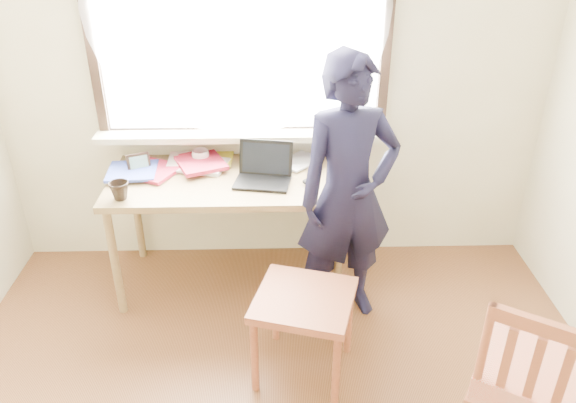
{
  "coord_description": "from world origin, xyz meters",
  "views": [
    {
      "loc": [
        -0.0,
        -1.43,
        2.27
      ],
      "look_at": [
        0.06,
        0.95,
        0.97
      ],
      "focal_mm": 35.0,
      "sensor_mm": 36.0,
      "label": 1
    }
  ],
  "objects_px": {
    "mug_white": "(201,157)",
    "person": "(348,194)",
    "laptop": "(264,172)",
    "work_chair": "(304,308)",
    "mug_dark": "(120,191)",
    "side_chair": "(531,381)",
    "desk": "(228,189)"
  },
  "relations": [
    {
      "from": "work_chair",
      "to": "side_chair",
      "type": "bearing_deg",
      "value": -32.77
    },
    {
      "from": "laptop",
      "to": "person",
      "type": "bearing_deg",
      "value": -29.74
    },
    {
      "from": "work_chair",
      "to": "person",
      "type": "height_order",
      "value": "person"
    },
    {
      "from": "mug_dark",
      "to": "side_chair",
      "type": "distance_m",
      "value": 2.26
    },
    {
      "from": "desk",
      "to": "laptop",
      "type": "distance_m",
      "value": 0.26
    },
    {
      "from": "laptop",
      "to": "side_chair",
      "type": "relative_size",
      "value": 0.39
    },
    {
      "from": "mug_white",
      "to": "person",
      "type": "height_order",
      "value": "person"
    },
    {
      "from": "mug_dark",
      "to": "mug_white",
      "type": "bearing_deg",
      "value": 49.91
    },
    {
      "from": "mug_white",
      "to": "mug_dark",
      "type": "height_order",
      "value": "mug_dark"
    },
    {
      "from": "laptop",
      "to": "work_chair",
      "type": "relative_size",
      "value": 0.62
    },
    {
      "from": "mug_white",
      "to": "desk",
      "type": "bearing_deg",
      "value": -50.85
    },
    {
      "from": "mug_dark",
      "to": "person",
      "type": "bearing_deg",
      "value": -2.25
    },
    {
      "from": "desk",
      "to": "mug_white",
      "type": "distance_m",
      "value": 0.31
    },
    {
      "from": "desk",
      "to": "mug_white",
      "type": "height_order",
      "value": "mug_white"
    },
    {
      "from": "desk",
      "to": "mug_dark",
      "type": "bearing_deg",
      "value": -156.52
    },
    {
      "from": "mug_white",
      "to": "side_chair",
      "type": "height_order",
      "value": "side_chair"
    },
    {
      "from": "work_chair",
      "to": "laptop",
      "type": "bearing_deg",
      "value": 104.68
    },
    {
      "from": "person",
      "to": "work_chair",
      "type": "bearing_deg",
      "value": -131.74
    },
    {
      "from": "mug_dark",
      "to": "side_chair",
      "type": "relative_size",
      "value": 0.12
    },
    {
      "from": "mug_white",
      "to": "side_chair",
      "type": "distance_m",
      "value": 2.25
    },
    {
      "from": "mug_white",
      "to": "person",
      "type": "distance_m",
      "value": 1.02
    },
    {
      "from": "desk",
      "to": "work_chair",
      "type": "distance_m",
      "value": 0.96
    },
    {
      "from": "laptop",
      "to": "mug_white",
      "type": "bearing_deg",
      "value": 147.78
    },
    {
      "from": "mug_white",
      "to": "laptop",
      "type": "bearing_deg",
      "value": -32.22
    },
    {
      "from": "desk",
      "to": "mug_white",
      "type": "xyz_separation_m",
      "value": [
        -0.18,
        0.22,
        0.12
      ]
    },
    {
      "from": "side_chair",
      "to": "person",
      "type": "xyz_separation_m",
      "value": [
        -0.64,
        1.1,
        0.31
      ]
    },
    {
      "from": "laptop",
      "to": "person",
      "type": "height_order",
      "value": "person"
    },
    {
      "from": "desk",
      "to": "work_chair",
      "type": "bearing_deg",
      "value": -62.21
    },
    {
      "from": "person",
      "to": "mug_dark",
      "type": "bearing_deg",
      "value": 163.41
    },
    {
      "from": "laptop",
      "to": "desk",
      "type": "bearing_deg",
      "value": 171.53
    },
    {
      "from": "laptop",
      "to": "person",
      "type": "distance_m",
      "value": 0.54
    },
    {
      "from": "desk",
      "to": "mug_white",
      "type": "bearing_deg",
      "value": 129.15
    }
  ]
}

